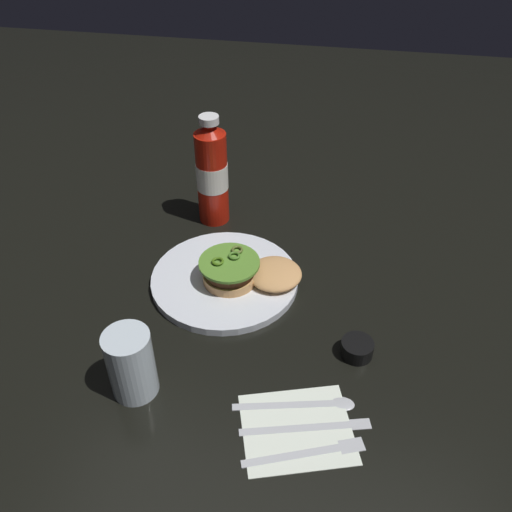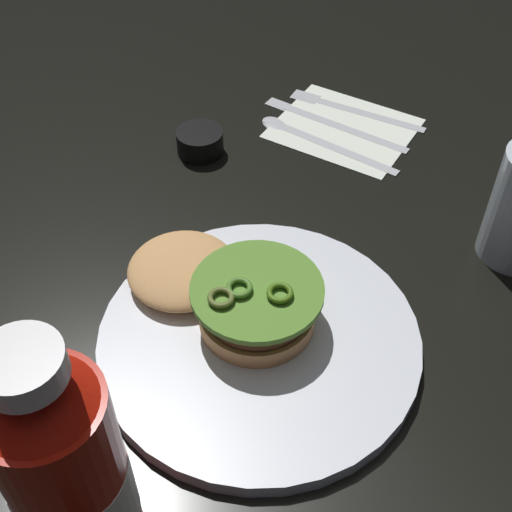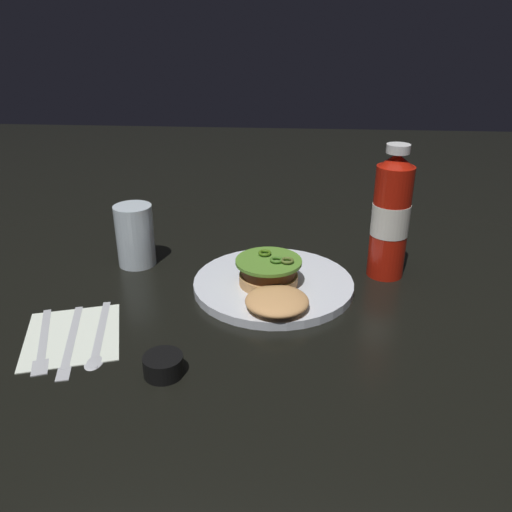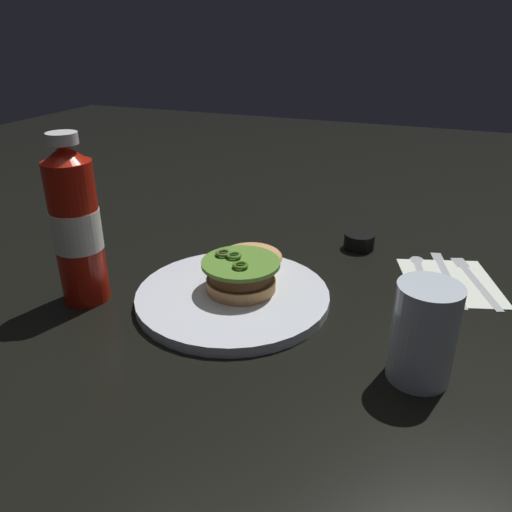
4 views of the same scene
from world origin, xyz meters
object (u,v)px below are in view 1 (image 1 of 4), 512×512
at_px(napkin, 297,428).
at_px(spoon_utensil, 311,403).
at_px(burger_sandwich, 247,272).
at_px(dinner_plate, 225,279).
at_px(water_glass, 131,364).
at_px(fork_utensil, 315,450).
at_px(condiment_cup, 357,348).
at_px(ketchup_bottle, 212,174).
at_px(butter_knife, 314,426).

distance_m(napkin, spoon_utensil, 0.05).
bearing_deg(spoon_utensil, burger_sandwich, 120.90).
bearing_deg(napkin, dinner_plate, 121.00).
xyz_separation_m(dinner_plate, water_glass, (-0.08, -0.27, 0.05)).
bearing_deg(burger_sandwich, dinner_plate, 178.36).
distance_m(fork_utensil, spoon_utensil, 0.08).
bearing_deg(condiment_cup, ketchup_bottle, 134.03).
height_order(condiment_cup, spoon_utensil, condiment_cup).
bearing_deg(ketchup_bottle, fork_utensil, -62.40).
distance_m(water_glass, condiment_cup, 0.37).
distance_m(dinner_plate, burger_sandwich, 0.05).
distance_m(burger_sandwich, water_glass, 0.30).
height_order(burger_sandwich, water_glass, water_glass).
bearing_deg(fork_utensil, water_glass, 168.41).
relative_size(burger_sandwich, napkin, 1.19).
distance_m(condiment_cup, napkin, 0.18).
height_order(water_glass, condiment_cup, water_glass).
relative_size(condiment_cup, fork_utensil, 0.32).
height_order(dinner_plate, napkin, dinner_plate).
distance_m(dinner_plate, condiment_cup, 0.29).
distance_m(ketchup_bottle, water_glass, 0.48).
bearing_deg(water_glass, fork_utensil, -11.59).
height_order(burger_sandwich, spoon_utensil, burger_sandwich).
bearing_deg(spoon_utensil, ketchup_bottle, 120.21).
distance_m(burger_sandwich, butter_knife, 0.33).
distance_m(ketchup_bottle, condiment_cup, 0.49).
height_order(condiment_cup, napkin, condiment_cup).
xyz_separation_m(condiment_cup, fork_utensil, (-0.05, -0.20, -0.01)).
xyz_separation_m(dinner_plate, napkin, (0.18, -0.30, -0.01)).
bearing_deg(spoon_utensil, dinner_plate, 127.73).
xyz_separation_m(dinner_plate, condiment_cup, (0.26, -0.14, 0.01)).
height_order(butter_knife, spoon_utensil, same).
height_order(dinner_plate, butter_knife, dinner_plate).
bearing_deg(burger_sandwich, butter_knife, -61.32).
distance_m(burger_sandwich, condiment_cup, 0.26).
bearing_deg(ketchup_bottle, dinner_plate, -70.77).
bearing_deg(ketchup_bottle, burger_sandwich, -60.63).
relative_size(burger_sandwich, ketchup_bottle, 0.78).
bearing_deg(condiment_cup, burger_sandwich, 147.79).
bearing_deg(ketchup_bottle, butter_knife, -61.03).
height_order(napkin, spoon_utensil, spoon_utensil).
relative_size(dinner_plate, ketchup_bottle, 1.16).
height_order(dinner_plate, ketchup_bottle, ketchup_bottle).
bearing_deg(burger_sandwich, napkin, -65.67).
bearing_deg(butter_knife, spoon_utensil, 102.47).
bearing_deg(fork_utensil, spoon_utensil, 100.10).
xyz_separation_m(ketchup_bottle, napkin, (0.25, -0.51, -0.11)).
bearing_deg(dinner_plate, spoon_utensil, -52.27).
relative_size(dinner_plate, butter_knife, 1.46).
xyz_separation_m(water_glass, butter_knife, (0.29, -0.02, -0.06)).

